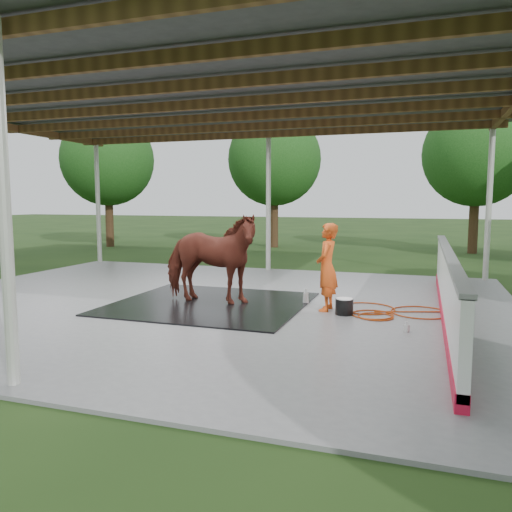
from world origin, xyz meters
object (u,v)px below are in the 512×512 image
(dasher_board, at_px, (447,287))
(horse, at_px, (210,258))
(wash_bucket, at_px, (344,306))
(handler, at_px, (327,267))

(dasher_board, height_order, horse, horse)
(wash_bucket, bearing_deg, horse, 178.84)
(dasher_board, height_order, handler, handler)
(handler, bearing_deg, dasher_board, 89.55)
(handler, relative_size, wash_bucket, 5.09)
(dasher_board, relative_size, handler, 5.03)
(dasher_board, bearing_deg, horse, -177.94)
(horse, xyz_separation_m, wash_bucket, (2.59, -0.05, -0.74))
(dasher_board, distance_m, horse, 4.29)
(horse, height_order, wash_bucket, horse)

